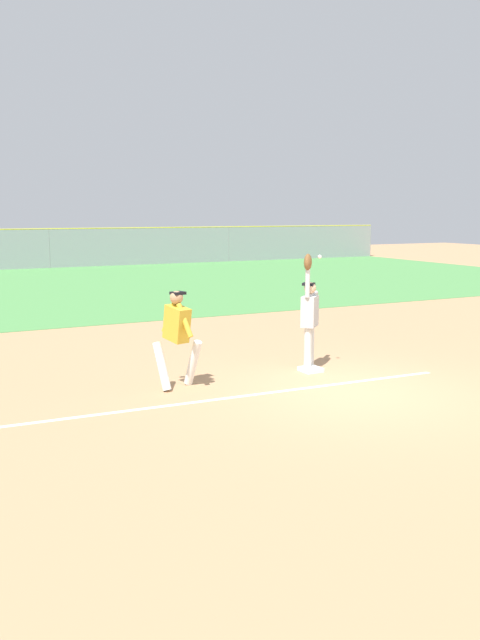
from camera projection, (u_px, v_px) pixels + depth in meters
name	position (u px, v px, depth m)	size (l,w,h in m)	color
ground_plane	(353.00, 392.00, 11.24)	(82.47, 82.47, 0.00)	tan
outfield_grass	(93.00, 286.00, 27.41)	(43.57, 19.49, 0.01)	#4C8C47
chalk_foul_line	(123.00, 411.00, 10.14)	(12.00, 0.10, 0.01)	white
first_base	(311.00, 369.00, 12.68)	(0.38, 0.38, 0.08)	white
fielder	(309.00, 313.00, 12.71)	(0.72, 0.70, 2.28)	silver
runner	(177.00, 332.00, 11.34)	(0.85, 0.83, 1.72)	white
baseball	(320.00, 257.00, 12.40)	(0.07, 0.07, 0.07)	white
outfield_fence	(49.00, 248.00, 35.85)	(43.65, 0.08, 2.17)	#93999E
parked_car_tan	(3.00, 254.00, 37.57)	(4.54, 2.40, 1.25)	tan
parked_car_white	(123.00, 251.00, 40.51)	(4.47, 2.26, 1.25)	white
parked_car_blue	(202.00, 248.00, 43.48)	(4.56, 2.43, 1.25)	#23389E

